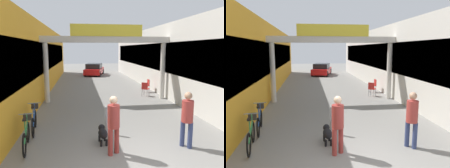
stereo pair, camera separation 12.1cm
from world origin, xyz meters
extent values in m
cube|color=gold|center=(-5.10, 11.00, 2.23)|extent=(3.00, 26.00, 4.45)
cube|color=black|center=(-3.62, 11.00, 2.45)|extent=(0.04, 23.40, 1.78)
cube|color=beige|center=(5.10, 11.00, 2.23)|extent=(3.00, 26.00, 4.45)
cube|color=black|center=(3.62, 11.00, 2.45)|extent=(0.04, 23.40, 1.78)
cylinder|color=beige|center=(-3.35, 7.48, 1.66)|extent=(0.28, 0.28, 3.31)
cylinder|color=beige|center=(3.35, 7.48, 1.66)|extent=(0.28, 0.28, 3.31)
cube|color=beige|center=(0.00, 7.48, 3.48)|extent=(7.40, 0.44, 0.34)
cube|color=yellow|center=(0.00, 7.28, 3.97)|extent=(3.96, 0.10, 0.64)
cylinder|color=#99332D|center=(-0.71, 0.84, 0.39)|extent=(0.19, 0.19, 0.79)
cylinder|color=#99332D|center=(-0.51, 0.97, 0.39)|extent=(0.19, 0.19, 0.79)
cylinder|color=#99332D|center=(-0.61, 0.91, 1.11)|extent=(0.47, 0.47, 0.65)
sphere|color=beige|center=(-0.61, 0.91, 1.58)|extent=(0.31, 0.31, 0.22)
cylinder|color=navy|center=(1.72, 0.95, 0.40)|extent=(0.20, 0.20, 0.80)
cylinder|color=navy|center=(1.57, 1.13, 0.40)|extent=(0.20, 0.20, 0.80)
cylinder|color=#99332D|center=(1.64, 1.04, 1.13)|extent=(0.48, 0.48, 0.66)
sphere|color=tan|center=(1.64, 1.04, 1.60)|extent=(0.32, 0.32, 0.23)
ellipsoid|color=black|center=(-0.83, 1.64, 0.33)|extent=(0.31, 0.65, 0.26)
sphere|color=black|center=(-0.85, 1.93, 0.42)|extent=(0.23, 0.23, 0.22)
sphere|color=white|center=(-0.84, 1.84, 0.32)|extent=(0.16, 0.16, 0.15)
cylinder|color=black|center=(-0.93, 1.83, 0.10)|extent=(0.07, 0.07, 0.20)
cylinder|color=black|center=(-0.76, 1.84, 0.10)|extent=(0.07, 0.07, 0.20)
cylinder|color=black|center=(-0.91, 1.45, 0.10)|extent=(0.07, 0.07, 0.20)
cylinder|color=black|center=(-0.74, 1.46, 0.10)|extent=(0.07, 0.07, 0.20)
torus|color=black|center=(-3.20, 2.11, 0.34)|extent=(0.14, 0.67, 0.67)
torus|color=black|center=(-3.07, 1.10, 0.34)|extent=(0.14, 0.67, 0.67)
cube|color=#338C4C|center=(-3.13, 1.60, 0.52)|extent=(0.16, 0.94, 0.34)
cylinder|color=#338C4C|center=(-3.12, 1.48, 0.74)|extent=(0.04, 0.04, 0.42)
cube|color=black|center=(-3.12, 1.48, 0.96)|extent=(0.13, 0.23, 0.05)
cylinder|color=#338C4C|center=(-3.19, 2.05, 0.72)|extent=(0.04, 0.04, 0.46)
cylinder|color=gray|center=(-3.19, 2.05, 0.96)|extent=(0.46, 0.09, 0.03)
cube|color=#332D28|center=(-3.22, 2.25, 0.80)|extent=(0.26, 0.23, 0.20)
torus|color=black|center=(-3.24, 3.50, 0.34)|extent=(0.13, 0.67, 0.67)
torus|color=black|center=(-3.12, 2.49, 0.34)|extent=(0.13, 0.67, 0.67)
cube|color=#234C9E|center=(-3.18, 3.00, 0.52)|extent=(0.15, 0.94, 0.34)
cylinder|color=#234C9E|center=(-3.16, 2.88, 0.74)|extent=(0.04, 0.04, 0.42)
cube|color=black|center=(-3.16, 2.88, 0.96)|extent=(0.13, 0.23, 0.05)
cylinder|color=#234C9E|center=(-3.23, 3.44, 0.72)|extent=(0.04, 0.04, 0.46)
cylinder|color=gray|center=(-3.23, 3.44, 0.96)|extent=(0.46, 0.08, 0.03)
cube|color=#332D28|center=(-3.25, 3.64, 0.80)|extent=(0.26, 0.23, 0.20)
cylinder|color=gray|center=(-0.63, 2.44, 0.46)|extent=(0.10, 0.10, 0.92)
sphere|color=gray|center=(-0.63, 2.44, 0.95)|extent=(0.10, 0.10, 0.10)
cylinder|color=gray|center=(2.55, 8.50, 0.23)|extent=(0.04, 0.04, 0.45)
cylinder|color=gray|center=(2.82, 8.30, 0.23)|extent=(0.04, 0.04, 0.45)
cylinder|color=gray|center=(2.34, 8.24, 0.23)|extent=(0.04, 0.04, 0.45)
cylinder|color=gray|center=(2.61, 8.03, 0.23)|extent=(0.04, 0.04, 0.45)
cube|color=#B2231E|center=(2.58, 8.27, 0.47)|extent=(0.56, 0.56, 0.04)
cube|color=#B2231E|center=(2.47, 8.12, 0.69)|extent=(0.34, 0.28, 0.40)
cylinder|color=gray|center=(2.80, 9.31, 0.23)|extent=(0.03, 0.03, 0.45)
cylinder|color=gray|center=(2.79, 9.65, 0.23)|extent=(0.03, 0.03, 0.45)
cylinder|color=gray|center=(3.14, 9.32, 0.23)|extent=(0.03, 0.03, 0.45)
cylinder|color=gray|center=(3.13, 9.66, 0.23)|extent=(0.03, 0.03, 0.45)
cube|color=#B2231E|center=(2.97, 9.49, 0.47)|extent=(0.41, 0.41, 0.04)
cube|color=#B2231E|center=(3.15, 9.49, 0.69)|extent=(0.05, 0.40, 0.40)
cube|color=red|center=(0.12, 20.12, 0.48)|extent=(2.61, 4.29, 0.60)
cube|color=#1E2328|center=(0.09, 19.97, 1.06)|extent=(2.03, 2.50, 0.55)
cylinder|color=black|center=(-0.33, 21.71, 0.30)|extent=(0.33, 0.63, 0.60)
cylinder|color=black|center=(1.22, 21.35, 0.30)|extent=(0.33, 0.63, 0.60)
cylinder|color=black|center=(-0.98, 18.88, 0.30)|extent=(0.33, 0.63, 0.60)
cylinder|color=black|center=(0.57, 18.52, 0.30)|extent=(0.33, 0.63, 0.60)
camera|label=1|loc=(-1.50, -4.85, 2.96)|focal=35.00mm
camera|label=2|loc=(-1.38, -4.87, 2.96)|focal=35.00mm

